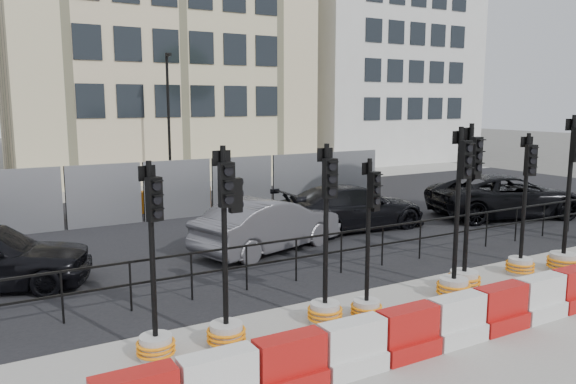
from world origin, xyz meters
TOP-DOWN VIEW (x-y plane):
  - ground at (0.00, 0.00)m, footprint 120.00×120.00m
  - sidewalk_near at (0.00, -3.00)m, footprint 40.00×6.00m
  - road at (0.00, 7.00)m, footprint 40.00×14.00m
  - sidewalk_far at (0.00, 16.00)m, footprint 40.00×4.00m
  - building_cream at (2.00, 21.99)m, footprint 15.00×10.06m
  - building_white at (17.00, 21.99)m, footprint 12.00×9.06m
  - kerb_railing at (0.00, 1.20)m, footprint 18.00×0.04m
  - heras_fencing at (0.57, 9.86)m, footprint 14.33×1.72m
  - lamp_post_far at (0.50, 14.98)m, footprint 0.12×0.56m
  - barrier_row at (-0.00, -2.80)m, footprint 12.55×0.50m
  - traffic_signal_a at (-4.96, -0.93)m, footprint 0.60×0.60m
  - traffic_signal_b at (-3.84, -1.07)m, footprint 0.64×0.64m
  - traffic_signal_c at (-1.94, -1.06)m, footprint 0.63×0.63m
  - traffic_signal_d at (-1.15, -1.25)m, footprint 0.58×0.58m
  - traffic_signal_e at (1.03, -1.26)m, footprint 0.68×0.68m
  - traffic_signal_f at (1.59, -1.03)m, footprint 0.69×0.69m
  - traffic_signal_g at (3.53, -0.89)m, footprint 0.64×0.64m
  - traffic_signal_h at (4.60, -1.23)m, footprint 0.72×0.72m
  - car_b at (-0.48, 3.84)m, footprint 3.96×5.17m
  - car_c at (2.91, 4.76)m, footprint 2.30×4.97m
  - car_d at (8.65, 3.70)m, footprint 5.36×6.63m

SIDE VIEW (x-z plane):
  - ground at x=0.00m, z-range 0.00..0.00m
  - sidewalk_near at x=0.00m, z-range 0.00..0.02m
  - sidewalk_far at x=0.00m, z-range 0.00..0.02m
  - road at x=0.00m, z-range 0.00..0.03m
  - barrier_row at x=0.00m, z-range -0.03..0.77m
  - traffic_signal_a at x=-4.96m, z-range -0.90..2.17m
  - heras_fencing at x=0.57m, z-range -0.35..1.65m
  - traffic_signal_c at x=-1.94m, z-range -0.94..2.27m
  - traffic_signal_g at x=3.53m, z-range -0.95..2.29m
  - kerb_railing at x=0.00m, z-range 0.19..1.19m
  - car_c at x=2.91m, z-range 0.00..1.40m
  - traffic_signal_d at x=-1.15m, z-range -0.77..2.17m
  - car_b at x=-0.48m, z-range 0.00..1.42m
  - traffic_signal_e at x=1.03m, z-range -1.01..2.44m
  - car_d at x=8.65m, z-range 0.00..1.47m
  - traffic_signal_h at x=4.60m, z-range -1.07..2.57m
  - traffic_signal_b at x=-3.84m, z-range -0.85..2.41m
  - traffic_signal_f at x=1.59m, z-range -0.91..2.58m
  - lamp_post_far at x=0.50m, z-range 0.22..6.22m
  - building_white at x=17.00m, z-range 0.00..16.00m
  - building_cream at x=2.00m, z-range 0.00..18.00m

